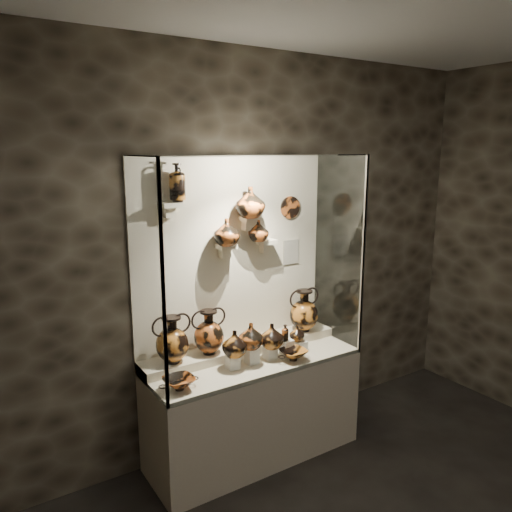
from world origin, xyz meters
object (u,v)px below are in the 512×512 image
Objects in this scene: jug_e at (297,333)px; kylix_left at (179,382)px; jug_b at (251,336)px; amphora_left at (172,339)px; kylix_right at (293,354)px; ovoid_vase_a at (227,232)px; ovoid_vase_b at (250,202)px; amphora_mid at (209,332)px; amphora_right at (304,310)px; jug_c at (272,336)px; jug_a at (234,344)px; lekythos_small at (285,332)px; ovoid_vase_c at (258,231)px; lekythos_tall at (177,180)px.

jug_e is 1.10m from kylix_left.
amphora_left is at bearing 168.02° from jug_b.
kylix_right is 1.27× the size of ovoid_vase_a.
kylix_right is 1.10× the size of ovoid_vase_b.
amphora_right is at bearing 15.84° from amphora_mid.
jug_c is 0.88m from ovoid_vase_a.
amphora_right is 0.84m from jug_a.
kylix_left is (-0.95, -0.08, -0.14)m from lekythos_small.
kylix_left is at bearing 173.23° from kylix_right.
ovoid_vase_c is at bearing -17.16° from ovoid_vase_a.
lekythos_small is at bearing -98.59° from ovoid_vase_c.
amphora_right is at bearing -23.21° from lekythos_tall.
jug_a is 1.01× the size of jug_c.
jug_b reaches higher than kylix_right.
jug_e is 0.22m from kylix_right.
ovoid_vase_b is 0.26m from ovoid_vase_c.
jug_e is 0.61× the size of ovoid_vase_a.
amphora_mid is 0.24m from jug_a.
amphora_left reaches higher than kylix_left.
amphora_mid is (0.30, 0.00, -0.00)m from amphora_left.
ovoid_vase_a is (-0.05, 0.26, 0.76)m from jug_b.
jug_e is at bearing 40.44° from kylix_right.
jug_b is at bearing 176.77° from lekythos_small.
amphora_left is 1.32× the size of kylix_left.
jug_b is (0.14, 0.00, 0.03)m from jug_a.
jug_b is 1.27m from lekythos_tall.
amphora_mid is 1.73× the size of jug_b.
jug_b is 0.81m from ovoid_vase_a.
jug_e is (1.00, -0.18, -0.10)m from amphora_left.
lekythos_tall reaches higher than jug_a.
ovoid_vase_a is at bearing 45.22° from kylix_left.
ovoid_vase_b is at bearing 19.77° from amphora_mid.
kylix_left is at bearing 179.74° from ovoid_vase_b.
kylix_left is at bearing -150.81° from amphora_right.
kylix_right is at bearing -38.29° from jug_c.
amphora_mid is 2.29× the size of lekythos_small.
kylix_left is at bearing -137.19° from lekythos_tall.
jug_e is 1.02m from ovoid_vase_a.
amphora_left is at bearing -165.52° from lekythos_tall.
amphora_mid is at bearing 94.78° from jug_a.
amphora_left is at bearing 160.75° from ovoid_vase_c.
amphora_left reaches higher than jug_a.
amphora_left is at bearing 131.82° from jug_a.
jug_a is (-0.81, -0.21, -0.05)m from amphora_right.
ovoid_vase_a is (0.19, 0.04, 0.75)m from amphora_mid.
jug_a is 0.99× the size of jug_b.
amphora_left is at bearing 162.88° from lekythos_small.
jug_e is 0.48× the size of kylix_left.
jug_b is at bearing -155.43° from ovoid_vase_c.
lekythos_tall is at bearing 76.81° from kylix_left.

